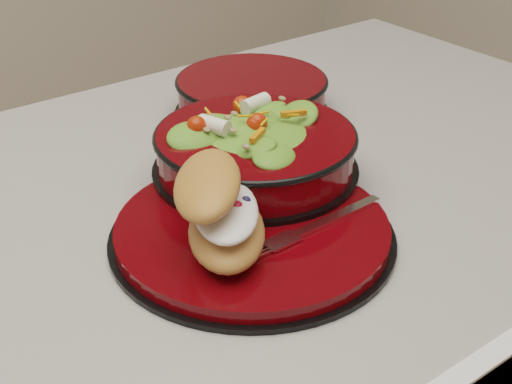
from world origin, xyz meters
TOP-DOWN VIEW (x-y plane):
  - dinner_plate at (-0.04, -0.10)m, footprint 0.29×0.29m
  - salad_bowl at (0.03, -0.02)m, footprint 0.24×0.24m
  - croissant at (-0.08, -0.12)m, footprint 0.13×0.17m
  - fork at (0.02, -0.15)m, footprint 0.15×0.02m
  - extra_bowl at (0.15, 0.15)m, footprint 0.22×0.22m

SIDE VIEW (x-z plane):
  - dinner_plate at x=-0.04m, z-range 0.90..0.92m
  - fork at x=0.02m, z-range 0.92..0.92m
  - extra_bowl at x=0.15m, z-range 0.90..0.96m
  - salad_bowl at x=0.03m, z-range 0.91..1.01m
  - croissant at x=-0.08m, z-range 0.92..1.00m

